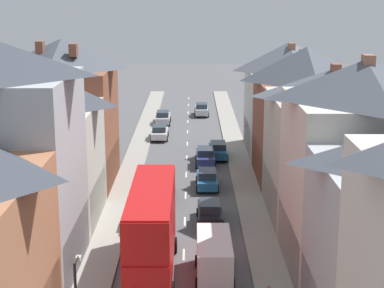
{
  "coord_description": "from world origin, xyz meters",
  "views": [
    {
      "loc": [
        0.52,
        -13.72,
        16.31
      ],
      "look_at": [
        0.77,
        44.67,
        2.21
      ],
      "focal_mm": 60.0,
      "sensor_mm": 36.0,
      "label": 1
    }
  ],
  "objects_px": {
    "car_parked_right_a": "(205,179)",
    "car_parked_left_b": "(199,109)",
    "car_mid_black": "(203,156)",
    "car_mid_white": "(160,117)",
    "car_near_silver": "(215,150)",
    "car_far_grey": "(160,190)",
    "double_decker_bus_lead": "(149,230)",
    "car_parked_right_b": "(138,215)",
    "delivery_van": "(212,256)",
    "car_near_blue": "(157,132)",
    "car_parked_left_a": "(207,212)"
  },
  "relations": [
    {
      "from": "car_parked_right_a",
      "to": "car_parked_left_b",
      "type": "height_order",
      "value": "car_parked_left_b"
    },
    {
      "from": "car_mid_black",
      "to": "car_parked_left_b",
      "type": "distance_m",
      "value": 24.67
    },
    {
      "from": "car_mid_black",
      "to": "car_mid_white",
      "type": "bearing_deg",
      "value": 104.29
    },
    {
      "from": "car_mid_white",
      "to": "car_near_silver",
      "type": "bearing_deg",
      "value": -69.57
    },
    {
      "from": "car_parked_left_b",
      "to": "car_mid_white",
      "type": "bearing_deg",
      "value": -132.04
    },
    {
      "from": "car_parked_left_b",
      "to": "car_far_grey",
      "type": "relative_size",
      "value": 0.95
    },
    {
      "from": "double_decker_bus_lead",
      "to": "car_parked_right_a",
      "type": "relative_size",
      "value": 2.45
    },
    {
      "from": "car_parked_right_b",
      "to": "car_mid_white",
      "type": "bearing_deg",
      "value": 90.0
    },
    {
      "from": "double_decker_bus_lead",
      "to": "delivery_van",
      "type": "xyz_separation_m",
      "value": [
        3.61,
        -0.39,
        -1.48
      ]
    },
    {
      "from": "car_parked_left_b",
      "to": "car_far_grey",
      "type": "bearing_deg",
      "value": -95.86
    },
    {
      "from": "car_near_blue",
      "to": "delivery_van",
      "type": "bearing_deg",
      "value": -82.14
    },
    {
      "from": "car_far_grey",
      "to": "car_mid_white",
      "type": "bearing_deg",
      "value": 92.51
    },
    {
      "from": "car_parked_right_b",
      "to": "car_parked_left_a",
      "type": "bearing_deg",
      "value": 7.45
    },
    {
      "from": "car_parked_left_a",
      "to": "car_parked_right_b",
      "type": "height_order",
      "value": "car_parked_left_a"
    },
    {
      "from": "double_decker_bus_lead",
      "to": "car_parked_left_a",
      "type": "xyz_separation_m",
      "value": [
        3.61,
        8.6,
        -1.98
      ]
    },
    {
      "from": "car_near_silver",
      "to": "car_mid_white",
      "type": "distance_m",
      "value": 17.76
    },
    {
      "from": "car_mid_white",
      "to": "car_parked_left_b",
      "type": "bearing_deg",
      "value": 47.96
    },
    {
      "from": "car_mid_black",
      "to": "car_far_grey",
      "type": "bearing_deg",
      "value": -109.04
    },
    {
      "from": "car_parked_right_a",
      "to": "car_far_grey",
      "type": "relative_size",
      "value": 1.02
    },
    {
      "from": "car_near_silver",
      "to": "car_far_grey",
      "type": "bearing_deg",
      "value": -110.63
    },
    {
      "from": "double_decker_bus_lead",
      "to": "car_parked_left_b",
      "type": "height_order",
      "value": "double_decker_bus_lead"
    },
    {
      "from": "car_mid_white",
      "to": "double_decker_bus_lead",
      "type": "bearing_deg",
      "value": -88.3
    },
    {
      "from": "double_decker_bus_lead",
      "to": "car_far_grey",
      "type": "xyz_separation_m",
      "value": [
        0.01,
        13.79,
        -2.01
      ]
    },
    {
      "from": "car_near_silver",
      "to": "delivery_van",
      "type": "bearing_deg",
      "value": -92.74
    },
    {
      "from": "car_parked_right_a",
      "to": "car_parked_right_b",
      "type": "distance_m",
      "value": 10.27
    },
    {
      "from": "double_decker_bus_lead",
      "to": "car_parked_left_b",
      "type": "bearing_deg",
      "value": 85.78
    },
    {
      "from": "car_near_blue",
      "to": "car_parked_left_b",
      "type": "distance_m",
      "value": 14.62
    },
    {
      "from": "car_mid_white",
      "to": "car_far_grey",
      "type": "height_order",
      "value": "car_mid_white"
    },
    {
      "from": "car_mid_white",
      "to": "delivery_van",
      "type": "height_order",
      "value": "delivery_van"
    },
    {
      "from": "car_parked_right_a",
      "to": "car_far_grey",
      "type": "height_order",
      "value": "car_parked_right_a"
    },
    {
      "from": "car_parked_left_a",
      "to": "car_parked_right_a",
      "type": "distance_m",
      "value": 8.39
    },
    {
      "from": "delivery_van",
      "to": "car_mid_white",
      "type": "bearing_deg",
      "value": 96.38
    },
    {
      "from": "car_near_silver",
      "to": "car_parked_left_a",
      "type": "xyz_separation_m",
      "value": [
        -1.3,
        -18.21,
        0.0
      ]
    },
    {
      "from": "car_parked_right_a",
      "to": "car_parked_right_b",
      "type": "xyz_separation_m",
      "value": [
        -4.9,
        -9.03,
        0.01
      ]
    },
    {
      "from": "car_parked_left_b",
      "to": "delivery_van",
      "type": "bearing_deg",
      "value": -90.0
    },
    {
      "from": "car_mid_black",
      "to": "car_mid_white",
      "type": "distance_m",
      "value": 19.85
    },
    {
      "from": "car_near_blue",
      "to": "car_mid_white",
      "type": "distance_m",
      "value": 8.34
    },
    {
      "from": "car_near_silver",
      "to": "car_parked_right_b",
      "type": "distance_m",
      "value": 19.84
    },
    {
      "from": "double_decker_bus_lead",
      "to": "car_mid_white",
      "type": "height_order",
      "value": "double_decker_bus_lead"
    },
    {
      "from": "car_parked_left_a",
      "to": "car_mid_black",
      "type": "distance_m",
      "value": 15.62
    },
    {
      "from": "car_far_grey",
      "to": "car_parked_left_a",
      "type": "bearing_deg",
      "value": -55.25
    },
    {
      "from": "double_decker_bus_lead",
      "to": "car_near_silver",
      "type": "height_order",
      "value": "double_decker_bus_lead"
    },
    {
      "from": "car_parked_left_a",
      "to": "car_mid_black",
      "type": "xyz_separation_m",
      "value": [
        0.0,
        15.62,
        0.03
      ]
    },
    {
      "from": "car_near_silver",
      "to": "car_parked_right_b",
      "type": "xyz_separation_m",
      "value": [
        -6.2,
        -18.85,
        -0.01
      ]
    },
    {
      "from": "car_near_blue",
      "to": "car_near_silver",
      "type": "height_order",
      "value": "car_near_silver"
    },
    {
      "from": "car_mid_black",
      "to": "car_parked_left_a",
      "type": "bearing_deg",
      "value": -90.0
    },
    {
      "from": "car_mid_black",
      "to": "car_parked_right_b",
      "type": "bearing_deg",
      "value": -106.77
    },
    {
      "from": "car_parked_left_a",
      "to": "car_parked_right_a",
      "type": "relative_size",
      "value": 0.99
    },
    {
      "from": "car_parked_right_a",
      "to": "car_mid_black",
      "type": "distance_m",
      "value": 7.23
    },
    {
      "from": "car_parked_right_a",
      "to": "car_far_grey",
      "type": "bearing_deg",
      "value": -138.37
    }
  ]
}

